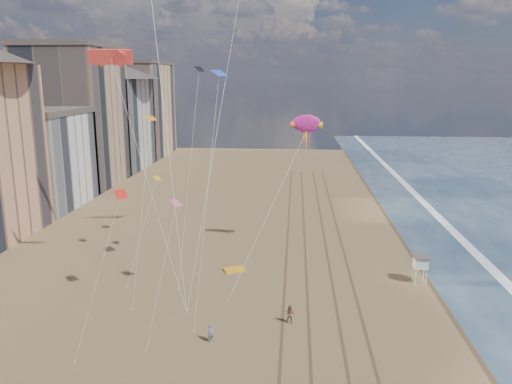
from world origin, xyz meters
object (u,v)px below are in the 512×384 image
(lifeguard_stand, at_px, (421,262))
(kite_flyer_b, at_px, (290,314))
(grounded_kite, at_px, (234,269))
(show_kite, at_px, (307,124))
(kite_flyer_a, at_px, (211,333))

(lifeguard_stand, height_order, kite_flyer_b, lifeguard_stand)
(grounded_kite, xyz_separation_m, show_kite, (8.25, 7.08, 16.48))
(kite_flyer_a, bearing_deg, grounded_kite, 49.90)
(grounded_kite, xyz_separation_m, kite_flyer_b, (6.74, -12.50, 0.77))
(kite_flyer_b, bearing_deg, show_kite, 95.82)
(kite_flyer_b, bearing_deg, grounded_kite, 128.56)
(lifeguard_stand, bearing_deg, show_kite, 144.60)
(show_kite, height_order, kite_flyer_b, show_kite)
(show_kite, relative_size, kite_flyer_b, 12.96)
(grounded_kite, bearing_deg, lifeguard_stand, -28.99)
(grounded_kite, distance_m, kite_flyer_b, 14.22)
(kite_flyer_a, bearing_deg, kite_flyer_b, -10.50)
(grounded_kite, bearing_deg, kite_flyer_a, -113.71)
(lifeguard_stand, xyz_separation_m, grounded_kite, (-20.87, 1.89, -2.22))
(kite_flyer_b, bearing_deg, kite_flyer_a, -140.06)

